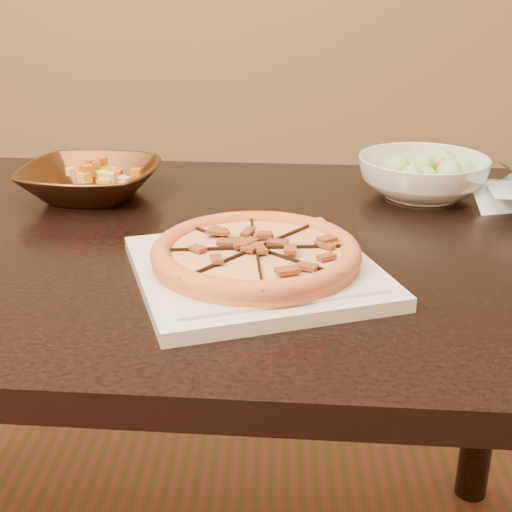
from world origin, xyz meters
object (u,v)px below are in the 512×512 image
at_px(plate, 256,270).
at_px(bronze_bowl, 91,181).
at_px(salad_bowl, 422,177).
at_px(pizza, 256,253).
at_px(dining_table, 194,302).

distance_m(plate, bronze_bowl, 0.44).
bearing_deg(plate, salad_bowl, 52.45).
bearing_deg(pizza, salad_bowl, 52.44).
height_order(dining_table, bronze_bowl, bronze_bowl).
relative_size(dining_table, salad_bowl, 6.15).
height_order(dining_table, pizza, pizza).
bearing_deg(bronze_bowl, pizza, -48.72).
bearing_deg(plate, bronze_bowl, 131.28).
height_order(plate, bronze_bowl, bronze_bowl).
xyz_separation_m(plate, pizza, (-0.00, 0.00, 0.02)).
bearing_deg(pizza, bronze_bowl, 131.28).
xyz_separation_m(dining_table, bronze_bowl, (-0.19, 0.18, 0.14)).
bearing_deg(plate, dining_table, 123.46).
bearing_deg(bronze_bowl, salad_bowl, 2.32).
xyz_separation_m(pizza, bronze_bowl, (-0.29, 0.33, -0.01)).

